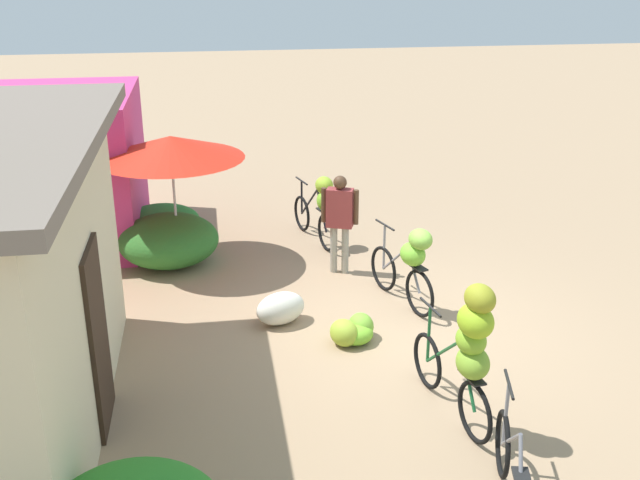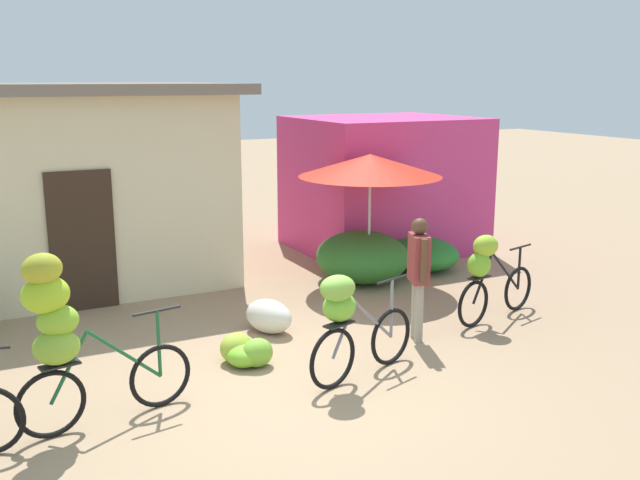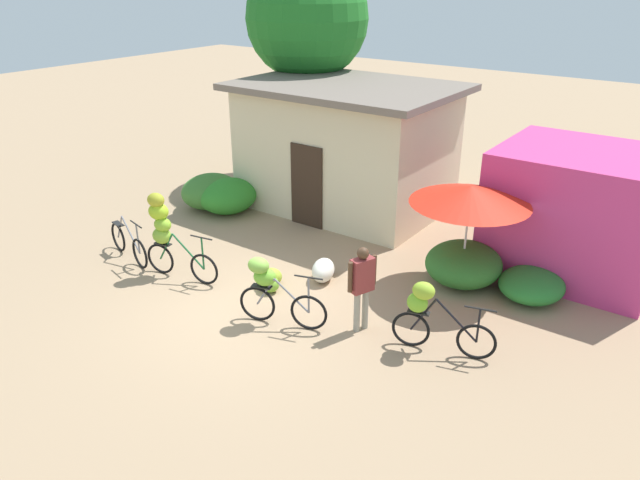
{
  "view_description": "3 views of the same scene",
  "coord_description": "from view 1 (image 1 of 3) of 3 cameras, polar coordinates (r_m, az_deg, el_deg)",
  "views": [
    {
      "loc": [
        -8.55,
        2.62,
        4.73
      ],
      "look_at": [
        0.76,
        1.2,
        1.06
      ],
      "focal_mm": 41.94,
      "sensor_mm": 36.0,
      "label": 1
    },
    {
      "loc": [
        -2.94,
        -6.45,
        3.25
      ],
      "look_at": [
        1.08,
        1.54,
        1.22
      ],
      "focal_mm": 40.34,
      "sensor_mm": 36.0,
      "label": 2
    },
    {
      "loc": [
        6.64,
        -6.89,
        5.74
      ],
      "look_at": [
        0.93,
        1.03,
        1.29
      ],
      "focal_mm": 33.64,
      "sensor_mm": 36.0,
      "label": 3
    }
  ],
  "objects": [
    {
      "name": "market_umbrella",
      "position": [
        11.71,
        -11.32,
        6.95
      ],
      "size": [
        2.26,
        2.26,
        2.09
      ],
      "color": "beige",
      "rests_on": "ground"
    },
    {
      "name": "hedge_bush_by_door",
      "position": [
        13.41,
        -12.02,
        1.41
      ],
      "size": [
        1.21,
        1.35,
        0.55
      ],
      "primitive_type": "ellipsoid",
      "color": "#28792E",
      "rests_on": "ground"
    },
    {
      "name": "banana_pile_on_ground",
      "position": [
        9.67,
        2.57,
        -6.96
      ],
      "size": [
        0.63,
        0.69,
        0.35
      ],
      "color": "#76B434",
      "rests_on": "ground"
    },
    {
      "name": "ground_plane",
      "position": [
        10.12,
        7.44,
        -6.78
      ],
      "size": [
        60.0,
        60.0,
        0.0
      ],
      "primitive_type": "plane",
      "color": "#9F8262"
    },
    {
      "name": "bicycle_leftmost",
      "position": [
        7.14,
        14.39,
        -17.19
      ],
      "size": [
        1.7,
        0.46,
        1.0
      ],
      "color": "black",
      "rests_on": "ground"
    },
    {
      "name": "bicycle_near_pile",
      "position": [
        7.74,
        11.25,
        -7.89
      ],
      "size": [
        1.72,
        0.42,
        1.74
      ],
      "color": "black",
      "rests_on": "ground"
    },
    {
      "name": "produce_sack",
      "position": [
        10.11,
        -3.03,
        -5.23
      ],
      "size": [
        0.69,
        0.82,
        0.44
      ],
      "primitive_type": "ellipsoid",
      "rotation": [
        0.0,
        0.0,
        1.99
      ],
      "color": "silver",
      "rests_on": "ground"
    },
    {
      "name": "bicycle_center_loaded",
      "position": [
        10.36,
        6.88,
        -1.53
      ],
      "size": [
        1.57,
        0.58,
        1.25
      ],
      "color": "black",
      "rests_on": "ground"
    },
    {
      "name": "shop_pink",
      "position": [
        13.57,
        -19.61,
        5.24
      ],
      "size": [
        3.2,
        2.8,
        2.52
      ],
      "primitive_type": "cube",
      "color": "#CC387C",
      "rests_on": "ground"
    },
    {
      "name": "hedge_bush_mid",
      "position": [
        12.13,
        -11.47,
        -0.02
      ],
      "size": [
        1.49,
        1.59,
        0.82
      ],
      "primitive_type": "ellipsoid",
      "color": "#2D6D28",
      "rests_on": "ground"
    },
    {
      "name": "person_vendor",
      "position": [
        11.4,
        1.52,
        1.95
      ],
      "size": [
        0.33,
        0.55,
        1.57
      ],
      "color": "gray",
      "rests_on": "ground"
    },
    {
      "name": "bicycle_by_shop",
      "position": [
        12.6,
        -0.01,
        2.69
      ],
      "size": [
        1.65,
        0.55,
        1.24
      ],
      "color": "black",
      "rests_on": "ground"
    }
  ]
}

